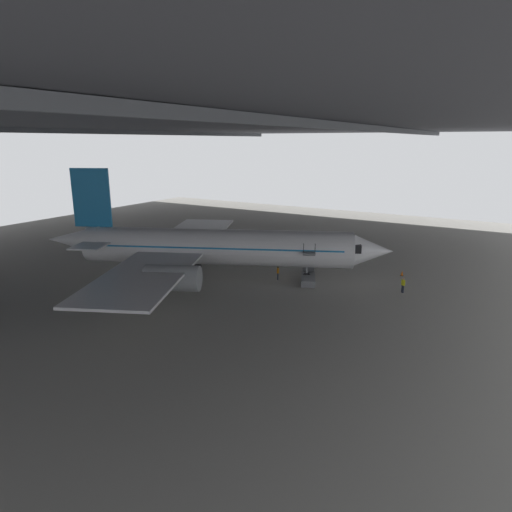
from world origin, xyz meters
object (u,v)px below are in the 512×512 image
object	(u,v)px
airplane_main	(212,247)
crew_worker_near_nose	(403,284)
traffic_cone_orange	(402,273)
crew_worker_by_stairs	(278,272)
boarding_stairs	(308,276)

from	to	relation	value
airplane_main	crew_worker_near_nose	distance (m)	21.05
traffic_cone_orange	crew_worker_by_stairs	bearing A→B (deg)	126.23
crew_worker_near_nose	crew_worker_by_stairs	xyz separation A→B (m)	(-2.59, 13.18, -0.03)
crew_worker_by_stairs	traffic_cone_orange	world-z (taller)	crew_worker_by_stairs
airplane_main	traffic_cone_orange	bearing A→B (deg)	-58.17
airplane_main	boarding_stairs	world-z (taller)	airplane_main
boarding_stairs	airplane_main	bearing A→B (deg)	110.49
airplane_main	boarding_stairs	xyz separation A→B (m)	(3.84, -10.28, -2.86)
crew_worker_near_nose	traffic_cone_orange	distance (m)	6.24
airplane_main	crew_worker_by_stairs	xyz separation A→B (m)	(2.99, -6.94, -2.71)
crew_worker_by_stairs	traffic_cone_orange	distance (m)	14.64
crew_worker_by_stairs	traffic_cone_orange	bearing A→B (deg)	-53.77
airplane_main	crew_worker_by_stairs	distance (m)	8.03
crew_worker_near_nose	traffic_cone_orange	size ratio (longest dim) A/B	2.70
crew_worker_near_nose	traffic_cone_orange	xyz separation A→B (m)	(6.05, 1.38, -0.63)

